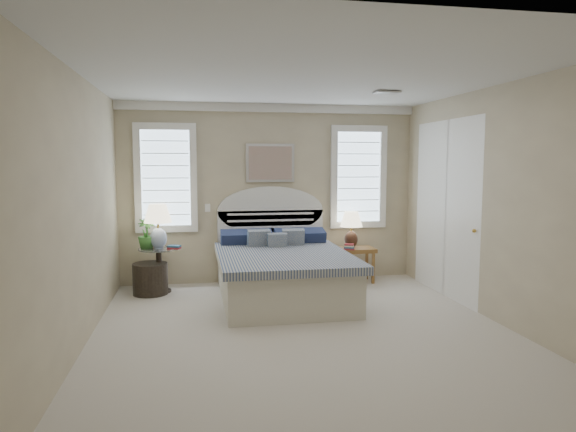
# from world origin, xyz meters

# --- Properties ---
(floor) EXTENTS (4.50, 5.00, 0.01)m
(floor) POSITION_xyz_m (0.00, 0.00, 0.00)
(floor) COLOR beige
(floor) RESTS_ON ground
(ceiling) EXTENTS (4.50, 5.00, 0.01)m
(ceiling) POSITION_xyz_m (0.00, 0.00, 2.70)
(ceiling) COLOR silver
(ceiling) RESTS_ON wall_back
(wall_back) EXTENTS (4.50, 0.02, 2.70)m
(wall_back) POSITION_xyz_m (0.00, 2.50, 1.35)
(wall_back) COLOR tan
(wall_back) RESTS_ON floor
(wall_left) EXTENTS (0.02, 5.00, 2.70)m
(wall_left) POSITION_xyz_m (-2.25, 0.00, 1.35)
(wall_left) COLOR tan
(wall_left) RESTS_ON floor
(wall_right) EXTENTS (0.02, 5.00, 2.70)m
(wall_right) POSITION_xyz_m (2.25, 0.00, 1.35)
(wall_right) COLOR tan
(wall_right) RESTS_ON floor
(crown_molding) EXTENTS (4.50, 0.08, 0.12)m
(crown_molding) POSITION_xyz_m (0.00, 2.46, 2.64)
(crown_molding) COLOR white
(crown_molding) RESTS_ON wall_back
(hvac_vent) EXTENTS (0.30, 0.20, 0.02)m
(hvac_vent) POSITION_xyz_m (1.20, 0.80, 2.68)
(hvac_vent) COLOR #B2B2B2
(hvac_vent) RESTS_ON ceiling
(switch_plate) EXTENTS (0.08, 0.01, 0.12)m
(switch_plate) POSITION_xyz_m (-0.95, 2.48, 1.15)
(switch_plate) COLOR white
(switch_plate) RESTS_ON wall_back
(window_left) EXTENTS (0.90, 0.06, 1.60)m
(window_left) POSITION_xyz_m (-1.55, 2.48, 1.60)
(window_left) COLOR #ACC6DA
(window_left) RESTS_ON wall_back
(window_right) EXTENTS (0.90, 0.06, 1.60)m
(window_right) POSITION_xyz_m (1.40, 2.48, 1.60)
(window_right) COLOR #ACC6DA
(window_right) RESTS_ON wall_back
(painting) EXTENTS (0.74, 0.04, 0.58)m
(painting) POSITION_xyz_m (0.00, 2.46, 1.82)
(painting) COLOR silver
(painting) RESTS_ON wall_back
(closet_door) EXTENTS (0.02, 1.80, 2.40)m
(closet_door) POSITION_xyz_m (2.23, 1.20, 1.20)
(closet_door) COLOR white
(closet_door) RESTS_ON floor
(bed) EXTENTS (1.72, 2.28, 1.47)m
(bed) POSITION_xyz_m (0.00, 1.46, 0.39)
(bed) COLOR beige
(bed) RESTS_ON floor
(side_table_left) EXTENTS (0.56, 0.56, 0.63)m
(side_table_left) POSITION_xyz_m (-1.65, 2.05, 0.39)
(side_table_left) COLOR black
(side_table_left) RESTS_ON floor
(nightstand_right) EXTENTS (0.50, 0.40, 0.53)m
(nightstand_right) POSITION_xyz_m (1.30, 2.15, 0.39)
(nightstand_right) COLOR brown
(nightstand_right) RESTS_ON floor
(floor_pot) EXTENTS (0.58, 0.58, 0.44)m
(floor_pot) POSITION_xyz_m (-1.77, 1.96, 0.22)
(floor_pot) COLOR black
(floor_pot) RESTS_ON floor
(lamp_left) EXTENTS (0.50, 0.50, 0.63)m
(lamp_left) POSITION_xyz_m (-1.65, 2.04, 1.01)
(lamp_left) COLOR white
(lamp_left) RESTS_ON side_table_left
(lamp_right) EXTENTS (0.34, 0.34, 0.55)m
(lamp_right) POSITION_xyz_m (1.22, 2.22, 0.87)
(lamp_right) COLOR black
(lamp_right) RESTS_ON nightstand_right
(potted_plant) EXTENTS (0.31, 0.31, 0.42)m
(potted_plant) POSITION_xyz_m (-1.81, 2.05, 0.84)
(potted_plant) COLOR #397D32
(potted_plant) RESTS_ON side_table_left
(books_left) EXTENTS (0.20, 0.17, 0.05)m
(books_left) POSITION_xyz_m (-1.43, 1.95, 0.65)
(books_left) COLOR #9F2730
(books_left) RESTS_ON side_table_left
(books_right) EXTENTS (0.19, 0.16, 0.09)m
(books_right) POSITION_xyz_m (1.12, 2.01, 0.57)
(books_right) COLOR #9F2730
(books_right) RESTS_ON nightstand_right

